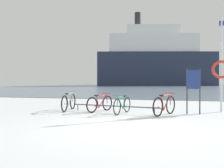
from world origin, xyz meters
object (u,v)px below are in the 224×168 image
at_px(bicycle_1, 100,104).
at_px(ferry_ship, 154,61).
at_px(bicycle_0, 69,102).
at_px(rescue_post, 221,67).
at_px(info_sign, 193,84).
at_px(bicycle_3, 165,105).
at_px(bicycle_2, 122,105).

xyz_separation_m(bicycle_1, ferry_ship, (-1.94, 66.67, 7.61)).
bearing_deg(bicycle_0, rescue_post, 10.04).
bearing_deg(bicycle_1, rescue_post, 12.88).
height_order(bicycle_0, info_sign, info_sign).
relative_size(bicycle_0, info_sign, 1.01).
distance_m(rescue_post, ferry_ship, 66.17).
xyz_separation_m(bicycle_3, ferry_ship, (-4.65, 67.09, 7.58)).
bearing_deg(bicycle_0, bicycle_1, -0.15).
xyz_separation_m(bicycle_2, bicycle_3, (1.66, -0.04, 0.03)).
xyz_separation_m(info_sign, ferry_ship, (-5.75, 66.54, 6.75)).
relative_size(bicycle_0, bicycle_2, 1.13).
xyz_separation_m(bicycle_0, info_sign, (5.26, 0.13, 0.83)).
bearing_deg(bicycle_0, bicycle_2, -8.73).
relative_size(bicycle_1, info_sign, 0.86).
relative_size(bicycle_0, bicycle_1, 1.17).
xyz_separation_m(bicycle_0, ferry_ship, (-0.50, 66.67, 7.58)).
distance_m(bicycle_0, bicycle_2, 2.53).
bearing_deg(bicycle_1, bicycle_2, -19.84).
relative_size(bicycle_1, bicycle_3, 1.00).
xyz_separation_m(rescue_post, ferry_ship, (-6.97, 65.52, 6.06)).
bearing_deg(bicycle_2, bicycle_3, -1.30).
distance_m(info_sign, ferry_ship, 67.13).
relative_size(bicycle_0, bicycle_3, 1.17).
bearing_deg(bicycle_1, bicycle_0, 179.85).
relative_size(rescue_post, ferry_ship, 0.10).
bearing_deg(bicycle_1, ferry_ship, 91.67).
height_order(bicycle_3, rescue_post, rescue_post).
relative_size(bicycle_3, ferry_ship, 0.04).
bearing_deg(bicycle_3, bicycle_2, 178.70).
distance_m(bicycle_1, info_sign, 3.91).
xyz_separation_m(bicycle_2, info_sign, (2.76, 0.51, 0.86)).
bearing_deg(ferry_ship, bicycle_0, -89.57).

